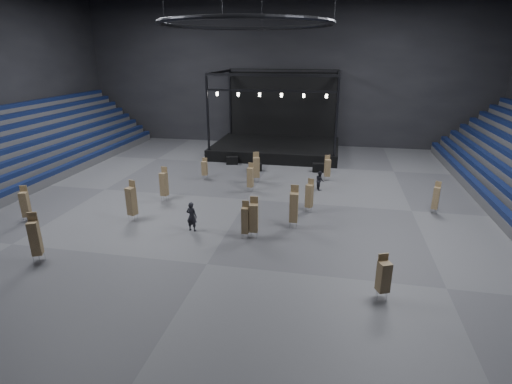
% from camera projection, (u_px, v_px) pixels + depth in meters
% --- Properties ---
extents(floor, '(50.00, 50.00, 0.00)m').
position_uv_depth(floor, '(247.00, 199.00, 31.91)').
color(floor, '#4D4D4F').
rests_on(floor, ground).
extents(wall_back, '(50.00, 0.20, 18.00)m').
position_uv_depth(wall_back, '(284.00, 71.00, 48.34)').
color(wall_back, black).
rests_on(wall_back, ground).
extents(wall_front, '(50.00, 0.20, 18.00)m').
position_uv_depth(wall_front, '(55.00, 148.00, 9.49)').
color(wall_front, black).
rests_on(wall_front, ground).
extents(stage, '(14.00, 10.00, 9.20)m').
position_uv_depth(stage, '(277.00, 140.00, 46.44)').
color(stage, black).
rests_on(stage, floor).
extents(truss_ring, '(12.30, 12.30, 5.15)m').
position_uv_depth(truss_ring, '(246.00, 24.00, 27.58)').
color(truss_ring, black).
rests_on(truss_ring, ceiling).
extents(flight_case_left, '(1.32, 0.85, 0.81)m').
position_uv_depth(flight_case_left, '(232.00, 160.00, 41.76)').
color(flight_case_left, black).
rests_on(flight_case_left, floor).
extents(flight_case_mid, '(1.34, 1.02, 0.80)m').
position_uv_depth(flight_case_mid, '(255.00, 167.00, 39.40)').
color(flight_case_mid, black).
rests_on(flight_case_mid, floor).
extents(flight_case_right, '(1.35, 0.76, 0.86)m').
position_uv_depth(flight_case_right, '(319.00, 168.00, 39.08)').
color(flight_case_right, black).
rests_on(flight_case_right, floor).
extents(chair_stack_0, '(0.61, 0.61, 2.35)m').
position_uv_depth(chair_stack_0, '(327.00, 167.00, 36.25)').
color(chair_stack_0, silver).
rests_on(chair_stack_0, floor).
extents(chair_stack_1, '(0.55, 0.55, 2.40)m').
position_uv_depth(chair_stack_1, '(436.00, 197.00, 28.81)').
color(chair_stack_1, silver).
rests_on(chair_stack_1, floor).
extents(chair_stack_2, '(0.55, 0.55, 2.95)m').
position_uv_depth(chair_stack_2, '(294.00, 207.00, 26.34)').
color(chair_stack_2, silver).
rests_on(chair_stack_2, floor).
extents(chair_stack_3, '(0.46, 0.46, 2.46)m').
position_uv_depth(chair_stack_3, '(245.00, 220.00, 24.91)').
color(chair_stack_3, silver).
rests_on(chair_stack_3, floor).
extents(chair_stack_4, '(0.56, 0.56, 2.73)m').
position_uv_depth(chair_stack_4, '(164.00, 184.00, 31.28)').
color(chair_stack_4, silver).
rests_on(chair_stack_4, floor).
extents(chair_stack_5, '(0.48, 0.48, 1.99)m').
position_uv_depth(chair_stack_5, '(205.00, 168.00, 36.68)').
color(chair_stack_5, silver).
rests_on(chair_stack_5, floor).
extents(chair_stack_6, '(0.57, 0.57, 2.70)m').
position_uv_depth(chair_stack_6, '(254.00, 217.00, 24.95)').
color(chair_stack_6, silver).
rests_on(chair_stack_6, floor).
extents(chair_stack_7, '(0.69, 0.69, 2.89)m').
position_uv_depth(chair_stack_7, '(35.00, 237.00, 22.06)').
color(chair_stack_7, silver).
rests_on(chair_stack_7, floor).
extents(chair_stack_8, '(0.70, 0.70, 2.31)m').
position_uv_depth(chair_stack_8, '(384.00, 276.00, 18.72)').
color(chair_stack_8, silver).
rests_on(chair_stack_8, floor).
extents(chair_stack_9, '(0.53, 0.53, 2.45)m').
position_uv_depth(chair_stack_9, '(250.00, 177.00, 33.40)').
color(chair_stack_9, silver).
rests_on(chair_stack_9, floor).
extents(chair_stack_10, '(0.68, 0.68, 2.90)m').
position_uv_depth(chair_stack_10, '(132.00, 200.00, 27.49)').
color(chair_stack_10, silver).
rests_on(chair_stack_10, floor).
extents(chair_stack_11, '(0.69, 0.69, 2.73)m').
position_uv_depth(chair_stack_11, '(256.00, 167.00, 35.76)').
color(chair_stack_11, silver).
rests_on(chair_stack_11, floor).
extents(chair_stack_12, '(0.61, 0.61, 2.52)m').
position_uv_depth(chair_stack_12, '(309.00, 195.00, 29.04)').
color(chair_stack_12, silver).
rests_on(chair_stack_12, floor).
extents(chair_stack_13, '(0.63, 0.63, 2.59)m').
position_uv_depth(chair_stack_13, '(25.00, 204.00, 27.32)').
color(chair_stack_13, silver).
rests_on(chair_stack_13, floor).
extents(man_center, '(0.79, 0.58, 2.00)m').
position_uv_depth(man_center, '(192.00, 217.00, 26.05)').
color(man_center, black).
rests_on(man_center, floor).
extents(crew_member, '(0.88, 0.97, 1.63)m').
position_uv_depth(crew_member, '(320.00, 180.00, 33.96)').
color(crew_member, black).
rests_on(crew_member, floor).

